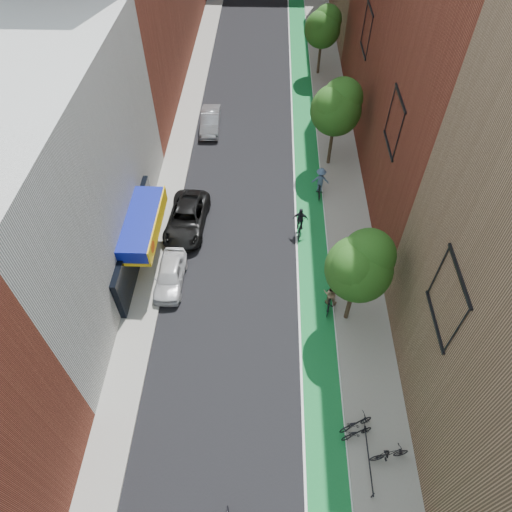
# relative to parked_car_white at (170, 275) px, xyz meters

# --- Properties ---
(bike_lane) EXTENTS (2.00, 68.00, 0.01)m
(bike_lane) POSITION_rel_parked_car_white_xyz_m (8.60, 13.75, -0.67)
(bike_lane) COLOR #126A30
(bike_lane) RESTS_ON ground
(sidewalk_left) EXTENTS (2.00, 68.00, 0.15)m
(sidewalk_left) POSITION_rel_parked_car_white_xyz_m (-1.40, 13.75, -0.60)
(sidewalk_left) COLOR gray
(sidewalk_left) RESTS_ON ground
(sidewalk_right) EXTENTS (3.00, 68.00, 0.15)m
(sidewalk_right) POSITION_rel_parked_car_white_xyz_m (11.10, 13.75, -0.60)
(sidewalk_right) COLOR gray
(sidewalk_right) RESTS_ON ground
(building_left_white) EXTENTS (8.00, 20.00, 12.00)m
(building_left_white) POSITION_rel_parked_car_white_xyz_m (-6.40, 1.75, 5.32)
(building_left_white) COLOR silver
(building_left_white) RESTS_ON ground
(building_right_mid_red) EXTENTS (8.00, 28.00, 22.00)m
(building_right_mid_red) POSITION_rel_parked_car_white_xyz_m (16.60, 13.75, 10.32)
(building_right_mid_red) COLOR maroon
(building_right_mid_red) RESTS_ON ground
(tree_near) EXTENTS (3.40, 3.36, 6.42)m
(tree_near) POSITION_rel_parked_car_white_xyz_m (10.25, -2.23, 3.98)
(tree_near) COLOR #332619
(tree_near) RESTS_ON ground
(tree_mid) EXTENTS (3.55, 3.53, 6.74)m
(tree_mid) POSITION_rel_parked_car_white_xyz_m (10.25, 11.77, 4.21)
(tree_mid) COLOR #332619
(tree_mid) RESTS_ON ground
(tree_far) EXTENTS (3.30, 3.25, 6.21)m
(tree_far) POSITION_rel_parked_car_white_xyz_m (10.25, 25.77, 3.82)
(tree_far) COLOR #332619
(tree_far) RESTS_ON ground
(parked_car_white) EXTENTS (1.63, 4.00, 1.36)m
(parked_car_white) POSITION_rel_parked_car_white_xyz_m (0.00, 0.00, 0.00)
(parked_car_white) COLOR silver
(parked_car_white) RESTS_ON ground
(parked_car_black) EXTENTS (2.73, 5.43, 1.47)m
(parked_car_black) POSITION_rel_parked_car_white_xyz_m (0.37, 4.70, 0.06)
(parked_car_black) COLOR black
(parked_car_black) RESTS_ON ground
(parked_car_silver) EXTENTS (1.60, 4.29, 1.40)m
(parked_car_silver) POSITION_rel_parked_car_white_xyz_m (0.78, 16.27, 0.02)
(parked_car_silver) COLOR #95999D
(parked_car_silver) RESTS_ON ground
(cyclist_lane_near) EXTENTS (0.99, 1.89, 2.12)m
(cyclist_lane_near) POSITION_rel_parked_car_white_xyz_m (9.30, -1.45, 0.21)
(cyclist_lane_near) COLOR black
(cyclist_lane_near) RESTS_ON ground
(cyclist_lane_mid) EXTENTS (1.04, 1.88, 2.04)m
(cyclist_lane_mid) POSITION_rel_parked_car_white_xyz_m (7.80, 4.39, 0.08)
(cyclist_lane_mid) COLOR black
(cyclist_lane_mid) RESTS_ON ground
(cyclist_lane_far) EXTENTS (1.23, 1.71, 2.20)m
(cyclist_lane_far) POSITION_rel_parked_car_white_xyz_m (9.30, 8.27, 0.33)
(cyclist_lane_far) COLOR black
(cyclist_lane_far) RESTS_ON ground
(parked_bike_near) EXTENTS (1.79, 1.24, 0.89)m
(parked_bike_near) POSITION_rel_parked_car_white_xyz_m (10.00, -8.44, -0.08)
(parked_bike_near) COLOR black
(parked_bike_near) RESTS_ON sidewalk_right
(parked_bike_mid) EXTENTS (1.89, 0.89, 1.10)m
(parked_bike_mid) POSITION_rel_parked_car_white_xyz_m (11.33, -9.81, 0.02)
(parked_bike_mid) COLOR black
(parked_bike_mid) RESTS_ON sidewalk_right
(parked_bike_far) EXTENTS (1.63, 1.07, 0.81)m
(parked_bike_far) POSITION_rel_parked_car_white_xyz_m (10.00, -8.86, -0.13)
(parked_bike_far) COLOR black
(parked_bike_far) RESTS_ON sidewalk_right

